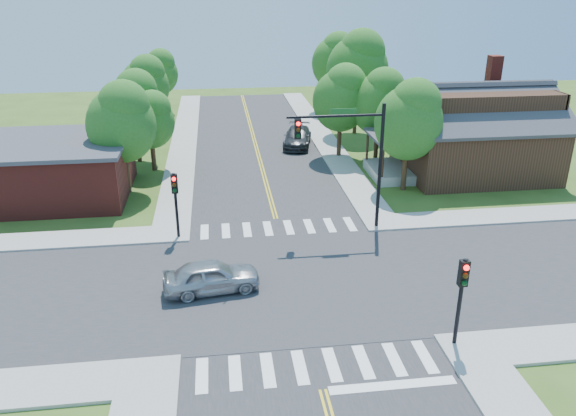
{
  "coord_description": "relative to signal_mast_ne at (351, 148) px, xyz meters",
  "views": [
    {
      "loc": [
        -3.22,
        -22.88,
        13.44
      ],
      "look_at": [
        0.26,
        3.93,
        2.2
      ],
      "focal_mm": 35.0,
      "sensor_mm": 36.0,
      "label": 1
    }
  ],
  "objects": [
    {
      "name": "sidewalk_nw",
      "position": [
        -19.73,
        10.23,
        -4.78
      ],
      "size": [
        40.0,
        40.0,
        0.14
      ],
      "color": "#9E9B93",
      "rests_on": "ground"
    },
    {
      "name": "tree_e_a",
      "position": [
        5.27,
        5.79,
        0.09
      ],
      "size": [
        4.43,
        4.21,
        7.54
      ],
      "color": "#382314",
      "rests_on": "ground"
    },
    {
      "name": "crosswalk_north",
      "position": [
        -3.91,
        0.61,
        -4.8
      ],
      "size": [
        8.85,
        2.0,
        0.01
      ],
      "color": "white",
      "rests_on": "ground"
    },
    {
      "name": "road_ns",
      "position": [
        -3.91,
        -5.59,
        -4.83
      ],
      "size": [
        10.0,
        90.0,
        0.04
      ],
      "primitive_type": "cube",
      "color": "#2D2D30",
      "rests_on": "ground"
    },
    {
      "name": "tree_e_d",
      "position": [
        5.42,
        29.6,
        0.56
      ],
      "size": [
        4.86,
        4.62,
        8.26
      ],
      "color": "#382314",
      "rests_on": "ground"
    },
    {
      "name": "tree_w_c",
      "position": [
        -13.15,
        22.49,
        -0.14
      ],
      "size": [
        4.23,
        4.02,
        7.19
      ],
      "color": "#382314",
      "rests_on": "ground"
    },
    {
      "name": "road_ew",
      "position": [
        -3.91,
        -5.59,
        -4.83
      ],
      "size": [
        90.0,
        10.0,
        0.04
      ],
      "primitive_type": "cube",
      "color": "#2D2D30",
      "rests_on": "ground"
    },
    {
      "name": "house_ne",
      "position": [
        11.19,
        8.65,
        -1.52
      ],
      "size": [
        13.05,
        8.8,
        7.11
      ],
      "color": "#301E10",
      "rests_on": "ground"
    },
    {
      "name": "tree_w_a",
      "position": [
        -13.09,
        7.68,
        0.07
      ],
      "size": [
        4.42,
        4.19,
        7.51
      ],
      "color": "#382314",
      "rests_on": "ground"
    },
    {
      "name": "centerline",
      "position": [
        -3.91,
        -5.59,
        -4.8
      ],
      "size": [
        0.3,
        90.0,
        0.01
      ],
      "color": "yellow",
      "rests_on": "ground"
    },
    {
      "name": "signal_pole_se",
      "position": [
        1.69,
        -11.21,
        -2.19
      ],
      "size": [
        0.34,
        0.42,
        3.8
      ],
      "color": "black",
      "rests_on": "ground"
    },
    {
      "name": "intersection_patch",
      "position": [
        -3.91,
        -5.59,
        -4.85
      ],
      "size": [
        10.2,
        10.2,
        0.06
      ],
      "primitive_type": "cube",
      "color": "#2D2D30",
      "rests_on": "ground"
    },
    {
      "name": "sidewalk_ne",
      "position": [
        11.9,
        10.23,
        -4.78
      ],
      "size": [
        40.0,
        40.0,
        0.14
      ],
      "color": "#9E9B93",
      "rests_on": "ground"
    },
    {
      "name": "tree_e_c",
      "position": [
        5.49,
        20.56,
        1.25
      ],
      "size": [
        5.48,
        5.21,
        9.31
      ],
      "color": "#382314",
      "rests_on": "ground"
    },
    {
      "name": "car_dgrey",
      "position": [
        -0.41,
        17.05,
        -4.09
      ],
      "size": [
        4.39,
        6.16,
        1.52
      ],
      "primitive_type": "imported",
      "rotation": [
        0.0,
        0.0,
        -0.22
      ],
      "color": "#2A2C2E",
      "rests_on": "ground"
    },
    {
      "name": "tree_w_b",
      "position": [
        -13.15,
        14.47,
        -0.15
      ],
      "size": [
        4.22,
        4.01,
        7.18
      ],
      "color": "#382314",
      "rests_on": "ground"
    },
    {
      "name": "tree_house",
      "position": [
        2.52,
        13.67,
        -0.01
      ],
      "size": [
        4.35,
        4.13,
        7.39
      ],
      "color": "#382314",
      "rests_on": "ground"
    },
    {
      "name": "crosswalk_south",
      "position": [
        -3.91,
        -11.79,
        -4.8
      ],
      "size": [
        8.85,
        2.0,
        0.01
      ],
      "color": "white",
      "rests_on": "ground"
    },
    {
      "name": "ground",
      "position": [
        -3.91,
        -5.59,
        -4.85
      ],
      "size": [
        100.0,
        100.0,
        0.0
      ],
      "primitive_type": "plane",
      "color": "#38561A",
      "rests_on": "ground"
    },
    {
      "name": "signal_mast_ne",
      "position": [
        0.0,
        0.0,
        0.0
      ],
      "size": [
        5.3,
        0.42,
        7.2
      ],
      "color": "black",
      "rests_on": "ground"
    },
    {
      "name": "signal_pole_nw",
      "position": [
        -9.51,
        -0.01,
        -2.19
      ],
      "size": [
        0.34,
        0.42,
        3.8
      ],
      "color": "black",
      "rests_on": "ground"
    },
    {
      "name": "tree_e_b",
      "position": [
        5.21,
        12.49,
        -0.13
      ],
      "size": [
        4.24,
        4.03,
        7.22
      ],
      "color": "#382314",
      "rests_on": "ground"
    },
    {
      "name": "car_silver",
      "position": [
        -7.71,
        -5.86,
        -4.11
      ],
      "size": [
        2.9,
        4.83,
        1.49
      ],
      "primitive_type": "imported",
      "rotation": [
        0.0,
        0.0,
        1.7
      ],
      "color": "#AFB2B6",
      "rests_on": "ground"
    },
    {
      "name": "tree_w_d",
      "position": [
        -12.71,
        31.44,
        -0.51
      ],
      "size": [
        3.9,
        3.71,
        6.63
      ],
      "color": "#382314",
      "rests_on": "ground"
    },
    {
      "name": "tree_bldg",
      "position": [
        -11.81,
        12.15,
        -0.93
      ],
      "size": [
        3.53,
        3.35,
        6.0
      ],
      "color": "#382314",
      "rests_on": "ground"
    },
    {
      "name": "stop_bar",
      "position": [
        -1.41,
        -13.19,
        -4.85
      ],
      "size": [
        4.6,
        0.45,
        0.09
      ],
      "primitive_type": "cube",
      "color": "white",
      "rests_on": "ground"
    },
    {
      "name": "building_nw",
      "position": [
        -18.11,
        7.61,
        -2.97
      ],
      "size": [
        10.4,
        8.4,
        3.73
      ],
      "color": "maroon",
      "rests_on": "ground"
    }
  ]
}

